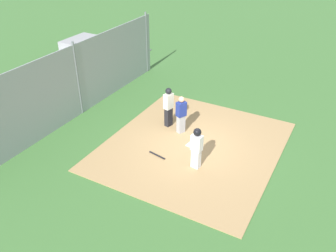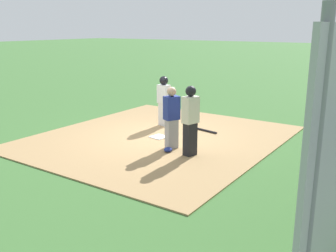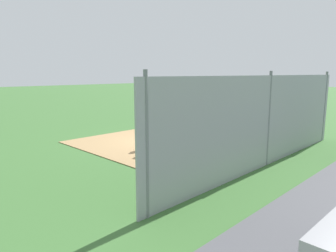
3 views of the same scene
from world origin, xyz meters
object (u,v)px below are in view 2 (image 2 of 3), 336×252
(catcher, at_px, (172,117))
(umpire, at_px, (190,119))
(runner, at_px, (164,98))
(baseball_bat, at_px, (207,131))
(catcher_mask, at_px, (168,150))
(home_plate, at_px, (159,137))

(catcher, xyz_separation_m, umpire, (-0.23, -0.71, 0.07))
(umpire, height_order, runner, umpire)
(umpire, distance_m, baseball_bat, 2.46)
(runner, height_order, baseball_bat, runner)
(catcher, relative_size, catcher_mask, 6.82)
(home_plate, xyz_separation_m, baseball_bat, (1.31, -0.87, 0.02))
(catcher, relative_size, runner, 1.02)
(catcher, height_order, umpire, umpire)
(catcher, relative_size, baseball_bat, 2.20)
(umpire, xyz_separation_m, catcher_mask, (-0.10, 0.59, -0.86))
(umpire, bearing_deg, runner, -28.06)
(catcher, bearing_deg, home_plate, -10.11)
(catcher, xyz_separation_m, catcher_mask, (-0.33, -0.11, -0.79))
(umpire, distance_m, runner, 3.07)
(home_plate, height_order, catcher_mask, catcher_mask)
(umpire, distance_m, catcher_mask, 1.05)
(home_plate, xyz_separation_m, umpire, (-0.87, -1.58, 0.91))
(home_plate, height_order, runner, runner)
(home_plate, height_order, umpire, umpire)
(home_plate, distance_m, catcher_mask, 1.38)
(catcher, bearing_deg, catcher_mask, 135.13)
(umpire, xyz_separation_m, runner, (2.09, 2.25, -0.01))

